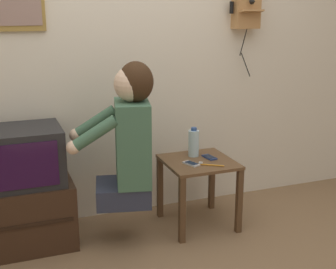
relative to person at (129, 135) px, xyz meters
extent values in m
cube|color=silver|center=(0.14, 0.50, 0.51)|extent=(6.80, 0.05, 2.55)
cube|color=brown|center=(0.54, 0.06, -0.27)|extent=(0.49, 0.49, 0.02)
cube|color=#523822|center=(0.32, -0.16, -0.52)|extent=(0.04, 0.04, 0.48)
cube|color=#523822|center=(0.76, -0.16, -0.52)|extent=(0.04, 0.04, 0.48)
cube|color=#523822|center=(0.32, 0.28, -0.52)|extent=(0.04, 0.04, 0.48)
cube|color=#523822|center=(0.76, 0.28, -0.52)|extent=(0.04, 0.04, 0.48)
cube|color=#2D3347|center=(-0.05, 0.01, -0.41)|extent=(0.42, 0.40, 0.14)
cube|color=#426B51|center=(0.02, -0.01, -0.06)|extent=(0.29, 0.39, 0.56)
sphere|color=beige|center=(0.02, -0.01, 0.34)|extent=(0.23, 0.23, 0.23)
ellipsoid|color=#382314|center=(0.05, -0.01, 0.35)|extent=(0.28, 0.28, 0.26)
cylinder|color=#426B51|center=(-0.25, -0.09, 0.05)|extent=(0.32, 0.14, 0.23)
cylinder|color=#426B51|center=(-0.18, 0.19, 0.05)|extent=(0.32, 0.14, 0.23)
sphere|color=beige|center=(-0.38, -0.07, -0.03)|extent=(0.09, 0.09, 0.09)
sphere|color=beige|center=(-0.31, 0.22, -0.03)|extent=(0.09, 0.09, 0.09)
cube|color=#382316|center=(-0.68, 0.19, -0.54)|extent=(0.63, 0.47, 0.45)
cube|color=black|center=(-0.68, -0.04, -0.52)|extent=(0.57, 0.01, 0.02)
cube|color=#232326|center=(-0.71, 0.20, -0.13)|extent=(0.59, 0.43, 0.37)
cube|color=#280F33|center=(-0.71, -0.02, -0.13)|extent=(0.48, 0.01, 0.29)
cube|color=#AD7A47|center=(1.08, 0.42, 0.82)|extent=(0.20, 0.11, 0.35)
cube|color=#AD7A47|center=(1.08, 0.33, 0.78)|extent=(0.18, 0.07, 0.03)
cone|color=black|center=(1.08, 0.31, 0.85)|extent=(0.04, 0.05, 0.04)
cylinder|color=black|center=(0.95, 0.42, 0.80)|extent=(0.03, 0.03, 0.09)
cylinder|color=black|center=(1.06, 0.40, 0.55)|extent=(0.04, 0.04, 0.22)
cylinder|color=black|center=(1.09, 0.41, 0.37)|extent=(0.07, 0.06, 0.19)
cube|color=silver|center=(0.45, 0.00, -0.26)|extent=(0.10, 0.14, 0.01)
cube|color=black|center=(0.45, 0.00, -0.25)|extent=(0.08, 0.11, 0.00)
cube|color=navy|center=(0.63, 0.09, -0.26)|extent=(0.08, 0.13, 0.01)
cube|color=black|center=(0.63, 0.09, -0.25)|extent=(0.06, 0.10, 0.00)
cylinder|color=silver|center=(0.54, 0.17, -0.16)|extent=(0.08, 0.08, 0.20)
cylinder|color=#2D4C8C|center=(0.54, 0.17, -0.05)|extent=(0.04, 0.04, 0.02)
cylinder|color=orange|center=(0.57, -0.08, -0.26)|extent=(0.15, 0.11, 0.01)
cube|color=white|center=(0.51, -0.03, -0.25)|extent=(0.03, 0.02, 0.01)
camera|label=1|loc=(-0.80, -2.86, 0.82)|focal=50.00mm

